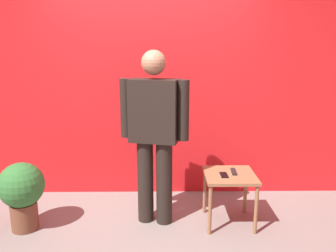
% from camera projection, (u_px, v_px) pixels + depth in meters
% --- Properties ---
extents(ground_plane, '(12.00, 12.00, 0.00)m').
position_uv_depth(ground_plane, '(149.00, 244.00, 3.16)').
color(ground_plane, gray).
extents(back_wall_red, '(5.66, 0.12, 2.82)m').
position_uv_depth(back_wall_red, '(152.00, 78.00, 4.03)').
color(back_wall_red, red).
rests_on(back_wall_red, ground_plane).
extents(standing_person, '(0.70, 0.34, 1.75)m').
position_uv_depth(standing_person, '(154.00, 130.00, 3.36)').
color(standing_person, black).
rests_on(standing_person, ground_plane).
extents(side_table, '(0.50, 0.50, 0.53)m').
position_uv_depth(side_table, '(230.00, 182.00, 3.45)').
color(side_table, olive).
rests_on(side_table, ground_plane).
extents(cell_phone, '(0.07, 0.14, 0.01)m').
position_uv_depth(cell_phone, '(224.00, 175.00, 3.39)').
color(cell_phone, black).
rests_on(cell_phone, side_table).
extents(tv_remote, '(0.06, 0.17, 0.02)m').
position_uv_depth(tv_remote, '(234.00, 172.00, 3.46)').
color(tv_remote, black).
rests_on(tv_remote, side_table).
extents(potted_plant, '(0.44, 0.44, 0.69)m').
position_uv_depth(potted_plant, '(22.00, 191.00, 3.34)').
color(potted_plant, brown).
rests_on(potted_plant, ground_plane).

